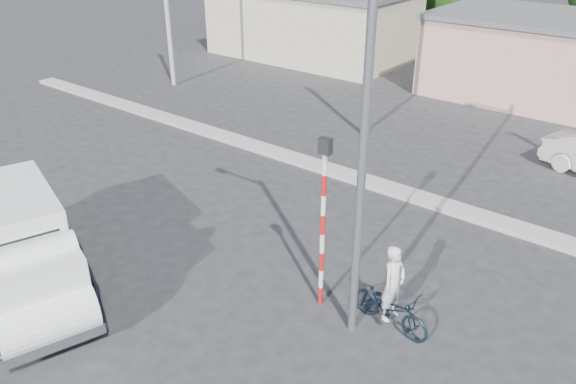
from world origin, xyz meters
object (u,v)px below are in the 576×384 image
Objects in this scene: cyclist at (392,294)px; truck at (21,251)px; streetlight at (358,125)px; bicycle at (391,308)px; traffic_pole at (323,211)px.

truck is at bearing 127.34° from cyclist.
streetlight is (-0.80, -0.60, 4.03)m from cyclist.
traffic_pole is at bearing 106.43° from bicycle.
truck is 7.33m from traffic_pole.
truck is 3.04× the size of bicycle.
traffic_pole reaches higher than bicycle.
bicycle is at bearing 49.06° from truck.
bicycle is 0.40m from cyclist.
streetlight is at bearing 133.39° from bicycle.
streetlight is (0.94, -0.30, 2.37)m from traffic_pole.
cyclist is at bearing 36.75° from streetlight.
truck is 8.85m from cyclist.
cyclist is at bearing 9.80° from traffic_pole.
traffic_pole is (5.86, 4.21, 1.26)m from truck.
cyclist is at bearing 0.00° from bicycle.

